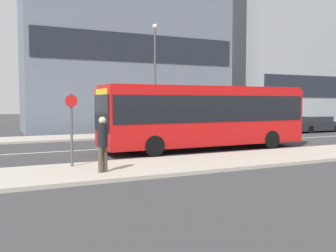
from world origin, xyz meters
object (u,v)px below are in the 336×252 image
object	(u,v)px
parked_car_1	(315,124)
street_lamp	(155,69)
parked_car_0	(262,126)
bus_stop_sign	(72,124)
city_bus	(204,113)
pedestrian_near_stop	(103,141)

from	to	relation	value
parked_car_1	street_lamp	distance (m)	14.13
parked_car_1	parked_car_0	bearing A→B (deg)	178.81
parked_car_0	bus_stop_sign	distance (m)	18.08
parked_car_0	street_lamp	distance (m)	9.17
city_bus	pedestrian_near_stop	world-z (taller)	city_bus
bus_stop_sign	parked_car_1	bearing A→B (deg)	22.11
parked_car_0	bus_stop_sign	size ratio (longest dim) A/B	1.48
parked_car_0	bus_stop_sign	bearing A→B (deg)	-151.12
parked_car_0	street_lamp	size ratio (longest dim) A/B	0.51
city_bus	bus_stop_sign	xyz separation A→B (m)	(-7.31, -2.92, -0.19)
city_bus	parked_car_0	size ratio (longest dim) A/B	2.77
city_bus	parked_car_0	xyz separation A→B (m)	(8.50, 5.80, -1.25)
street_lamp	bus_stop_sign	bearing A→B (deg)	-126.81
parked_car_1	pedestrian_near_stop	size ratio (longest dim) A/B	2.47
city_bus	parked_car_1	distance (m)	15.06
bus_stop_sign	street_lamp	xyz separation A→B (m)	(7.80, 10.43, 3.08)
parked_car_0	parked_car_1	bearing A→B (deg)	-1.19
parked_car_1	street_lamp	world-z (taller)	street_lamp
city_bus	pedestrian_near_stop	bearing A→B (deg)	-142.33
pedestrian_near_stop	bus_stop_sign	xyz separation A→B (m)	(-0.71, 1.56, 0.49)
city_bus	bus_stop_sign	distance (m)	7.87
city_bus	pedestrian_near_stop	distance (m)	8.00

